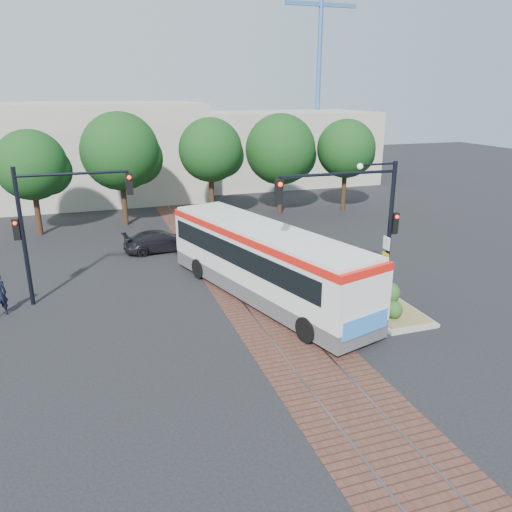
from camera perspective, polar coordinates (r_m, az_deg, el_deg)
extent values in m
plane|color=black|center=(21.24, 1.39, -6.36)|extent=(120.00, 120.00, 0.00)
cube|color=#522F25|center=(24.74, -1.76, -2.69)|extent=(3.60, 40.00, 0.01)
cube|color=slate|center=(24.55, -3.43, -2.87)|extent=(0.06, 40.00, 0.01)
cube|color=slate|center=(24.95, -0.11, -2.48)|extent=(0.06, 40.00, 0.01)
cylinder|color=#382314|center=(35.10, -23.67, 4.50)|extent=(0.36, 0.36, 2.86)
sphere|color=#133912|center=(34.58, -24.32, 9.45)|extent=(4.40, 4.40, 4.40)
cylinder|color=#382314|center=(35.76, -14.81, 5.88)|extent=(0.36, 0.36, 3.12)
sphere|color=#133912|center=(35.21, -15.27, 11.47)|extent=(5.20, 5.20, 5.20)
cylinder|color=#382314|center=(35.82, -5.08, 6.65)|extent=(0.36, 0.36, 3.39)
sphere|color=#133912|center=(35.30, -5.23, 11.97)|extent=(4.40, 4.40, 4.40)
cylinder|color=#382314|center=(38.23, 2.74, 7.03)|extent=(0.36, 0.36, 2.86)
sphere|color=#133912|center=(37.72, 2.82, 12.07)|extent=(5.20, 5.20, 5.20)
cylinder|color=#382314|center=(39.57, 9.99, 7.35)|extent=(0.36, 0.36, 3.12)
sphere|color=#133912|center=(39.11, 10.25, 11.98)|extent=(4.40, 4.40, 4.40)
cube|color=#ADA899|center=(46.42, -20.52, 11.12)|extent=(22.00, 12.00, 8.00)
cube|color=#ADA899|center=(51.90, 2.67, 12.30)|extent=(18.00, 10.00, 7.00)
cylinder|color=#3F72B2|center=(57.67, 7.11, 18.25)|extent=(0.50, 0.50, 18.00)
cube|color=#3F72B2|center=(58.32, 7.47, 26.62)|extent=(8.00, 0.40, 0.40)
cube|color=#49494C|center=(22.43, 0.90, -3.44)|extent=(5.87, 12.33, 0.71)
cube|color=silver|center=(21.98, 0.92, -0.26)|extent=(5.89, 12.33, 1.92)
cube|color=black|center=(22.12, 0.46, 0.69)|extent=(5.61, 11.19, 0.91)
cube|color=red|center=(21.65, 0.94, 2.53)|extent=(5.93, 12.34, 0.30)
cube|color=silver|center=(21.60, 0.94, 3.04)|extent=(5.70, 11.92, 0.14)
cube|color=black|center=(17.71, 12.25, -3.97)|extent=(1.58, 0.58, 0.91)
cube|color=#3172C4|center=(18.09, 12.39, -7.69)|extent=(2.14, 0.69, 0.71)
cube|color=orange|center=(22.20, 5.19, -1.80)|extent=(1.35, 4.37, 1.11)
cylinder|color=black|center=(18.69, 5.90, -8.34)|extent=(0.63, 1.07, 1.01)
cylinder|color=black|center=(20.16, 10.93, -6.54)|extent=(0.63, 1.07, 1.01)
cylinder|color=black|center=(24.91, -6.46, -1.43)|extent=(0.63, 1.07, 1.01)
cylinder|color=black|center=(26.03, -1.99, -0.45)|extent=(0.63, 1.07, 1.01)
cube|color=gray|center=(22.39, 13.98, -5.38)|extent=(2.20, 5.20, 0.15)
cube|color=olive|center=(22.34, 14.00, -5.11)|extent=(1.90, 4.80, 0.08)
sphere|color=#1E4719|center=(20.77, 15.48, -5.90)|extent=(0.70, 0.70, 0.70)
sphere|color=#1E4719|center=(22.16, 15.03, -4.02)|extent=(0.90, 0.90, 0.90)
sphere|color=#1E4719|center=(23.18, 11.84, -2.91)|extent=(0.80, 0.80, 0.80)
sphere|color=#1E4719|center=(23.95, 12.68, -2.52)|extent=(0.60, 0.60, 0.60)
cylinder|color=black|center=(21.68, 15.00, 2.57)|extent=(0.18, 0.18, 6.00)
cylinder|color=black|center=(19.88, 9.49, 9.25)|extent=(5.00, 0.12, 0.12)
cube|color=black|center=(18.94, 2.63, 7.35)|extent=(0.28, 0.22, 0.95)
sphere|color=#FF190C|center=(18.76, 2.80, 8.17)|extent=(0.18, 0.18, 0.18)
cube|color=black|center=(21.70, 15.57, 3.63)|extent=(0.26, 0.20, 0.90)
sphere|color=#FF190C|center=(21.52, 15.83, 4.32)|extent=(0.16, 0.16, 0.16)
cube|color=white|center=(21.59, 14.68, 1.43)|extent=(0.04, 0.45, 0.55)
cube|color=yellow|center=(21.78, 14.55, -0.21)|extent=(0.04, 0.45, 0.45)
cylinder|color=black|center=(20.68, 13.77, 10.16)|extent=(1.60, 0.08, 0.08)
sphere|color=silver|center=(20.27, 11.81, 10.00)|extent=(0.24, 0.24, 0.24)
cylinder|color=black|center=(23.08, -25.04, 1.84)|extent=(0.18, 0.18, 6.00)
cylinder|color=black|center=(22.39, -20.18, 8.82)|extent=(4.50, 0.12, 0.12)
cube|color=black|center=(22.53, -14.27, 8.00)|extent=(0.28, 0.22, 0.95)
sphere|color=#FF190C|center=(22.34, -14.30, 8.70)|extent=(0.18, 0.18, 0.18)
cube|color=black|center=(23.01, -25.72, 2.74)|extent=(0.26, 0.20, 0.90)
sphere|color=#FF190C|center=(22.82, -25.85, 3.38)|extent=(0.16, 0.16, 0.16)
imported|color=black|center=(29.53, -10.89, 1.71)|extent=(4.32, 2.08, 1.21)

